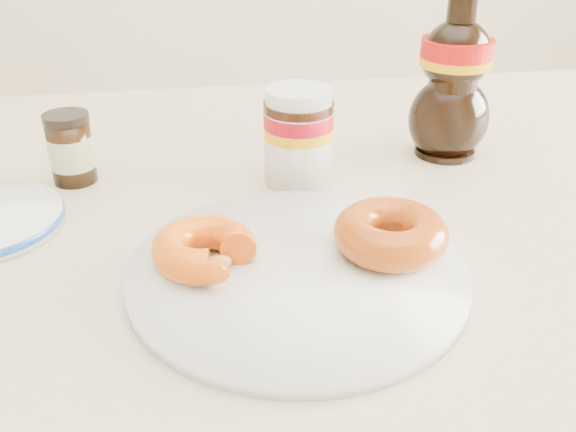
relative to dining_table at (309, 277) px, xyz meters
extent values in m
cube|color=beige|center=(0.00, 0.00, 0.06)|extent=(1.40, 0.90, 0.04)
cylinder|color=white|center=(-0.04, -0.12, 0.09)|extent=(0.29, 0.29, 0.01)
torus|color=white|center=(-0.04, -0.12, 0.09)|extent=(0.29, 0.29, 0.01)
torus|color=#DF500C|center=(-0.11, -0.11, 0.11)|extent=(0.10, 0.10, 0.03)
torus|color=#9F350A|center=(0.05, -0.11, 0.12)|extent=(0.13, 0.13, 0.03)
cylinder|color=white|center=(0.00, 0.07, 0.13)|extent=(0.07, 0.07, 0.09)
cylinder|color=maroon|center=(0.00, 0.07, 0.16)|extent=(0.08, 0.08, 0.02)
cylinder|color=#D89905|center=(0.00, 0.07, 0.14)|extent=(0.08, 0.08, 0.01)
cylinder|color=black|center=(0.00, 0.07, 0.17)|extent=(0.08, 0.08, 0.01)
cylinder|color=white|center=(0.00, 0.07, 0.18)|extent=(0.07, 0.07, 0.02)
cylinder|color=black|center=(-0.25, 0.11, 0.12)|extent=(0.05, 0.05, 0.07)
cylinder|color=beige|center=(-0.25, 0.11, 0.12)|extent=(0.05, 0.05, 0.04)
cylinder|color=black|center=(-0.25, 0.11, 0.16)|extent=(0.05, 0.05, 0.01)
camera|label=1|loc=(-0.12, -0.57, 0.39)|focal=40.00mm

